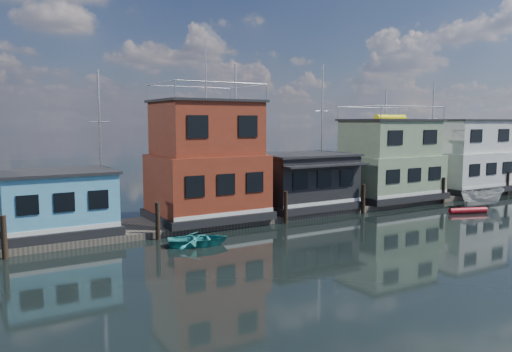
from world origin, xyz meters
TOP-DOWN VIEW (x-y plane):
  - ground at (0.00, 0.00)m, footprint 160.00×160.00m
  - dock at (0.00, 12.00)m, footprint 48.00×5.00m
  - houseboat_blue at (-18.00, 12.00)m, footprint 6.40×4.90m
  - houseboat_red at (-8.50, 12.00)m, footprint 7.40×5.90m
  - houseboat_dark at (-0.50, 11.98)m, footprint 7.40×6.10m
  - houseboat_green at (8.50, 12.00)m, footprint 8.40×5.90m
  - houseboat_white at (18.50, 12.00)m, footprint 8.40×5.90m
  - pilings at (-0.33, 9.20)m, footprint 42.28×0.28m
  - background_masts at (4.76, 18.00)m, footprint 36.40×0.16m
  - dinghy_teal at (-11.57, 6.70)m, footprint 3.94×3.29m
  - motorboat at (13.44, 6.54)m, footprint 4.15×2.55m
  - red_kayak at (9.84, 5.21)m, footprint 3.00×1.43m

SIDE VIEW (x-z plane):
  - ground at x=0.00m, z-range 0.00..0.00m
  - dock at x=0.00m, z-range 0.00..0.40m
  - red_kayak at x=9.84m, z-range 0.00..0.44m
  - dinghy_teal at x=-11.57m, z-range 0.00..0.70m
  - motorboat at x=13.44m, z-range 0.00..1.50m
  - pilings at x=-0.33m, z-range 0.00..2.20m
  - houseboat_blue at x=-18.00m, z-range 0.38..4.04m
  - houseboat_dark at x=-0.50m, z-range 0.39..4.45m
  - houseboat_white at x=18.50m, z-range 0.21..6.87m
  - houseboat_green at x=8.50m, z-range 0.03..7.06m
  - houseboat_red at x=-8.50m, z-range -1.83..10.03m
  - background_masts at x=4.76m, z-range -0.45..11.55m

